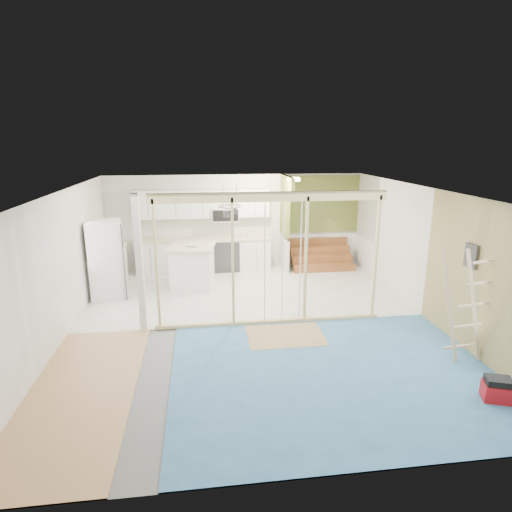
{
  "coord_description": "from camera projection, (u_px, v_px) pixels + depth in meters",
  "views": [
    {
      "loc": [
        -0.98,
        -7.67,
        3.49
      ],
      "look_at": [
        0.12,
        0.6,
        1.23
      ],
      "focal_mm": 30.0,
      "sensor_mm": 36.0,
      "label": 1
    }
  ],
  "objects": [
    {
      "name": "room",
      "position": [
        254.0,
        261.0,
        8.03
      ],
      "size": [
        7.01,
        8.01,
        2.61
      ],
      "color": "slate",
      "rests_on": "ground"
    },
    {
      "name": "floor_overlays",
      "position": [
        257.0,
        323.0,
        8.44
      ],
      "size": [
        7.0,
        8.0,
        0.03
      ],
      "color": "silver",
      "rests_on": "room"
    },
    {
      "name": "stud_frame",
      "position": [
        239.0,
        245.0,
        7.92
      ],
      "size": [
        4.66,
        0.14,
        2.6
      ],
      "color": "#E1C689",
      "rests_on": "room"
    },
    {
      "name": "base_cabinets",
      "position": [
        177.0,
        259.0,
        11.26
      ],
      "size": [
        4.45,
        2.24,
        0.93
      ],
      "color": "white",
      "rests_on": "room"
    },
    {
      "name": "upper_cabinets",
      "position": [
        205.0,
        205.0,
        11.44
      ],
      "size": [
        3.6,
        0.41,
        0.85
      ],
      "color": "white",
      "rests_on": "room"
    },
    {
      "name": "green_partition",
      "position": [
        310.0,
        235.0,
        11.89
      ],
      "size": [
        2.25,
        1.51,
        2.6
      ],
      "color": "olive",
      "rests_on": "room"
    },
    {
      "name": "pot_rack",
      "position": [
        230.0,
        209.0,
        9.62
      ],
      "size": [
        0.52,
        0.52,
        0.72
      ],
      "color": "black",
      "rests_on": "room"
    },
    {
      "name": "sheathing_panel",
      "position": [
        495.0,
        288.0,
        6.56
      ],
      "size": [
        0.02,
        4.0,
        2.6
      ],
      "primitive_type": "cube",
      "color": "tan",
      "rests_on": "room"
    },
    {
      "name": "electrical_panel",
      "position": [
        471.0,
        256.0,
        7.04
      ],
      "size": [
        0.04,
        0.3,
        0.4
      ],
      "primitive_type": "cube",
      "color": "#3C3D42",
      "rests_on": "room"
    },
    {
      "name": "ceiling_light",
      "position": [
        294.0,
        179.0,
        10.76
      ],
      "size": [
        0.32,
        0.32,
        0.08
      ],
      "primitive_type": "cylinder",
      "color": "#FFEABF",
      "rests_on": "room"
    },
    {
      "name": "fridge",
      "position": [
        106.0,
        260.0,
        9.65
      ],
      "size": [
        0.91,
        0.89,
        1.77
      ],
      "rotation": [
        0.0,
        0.0,
        0.22
      ],
      "color": "white",
      "rests_on": "room"
    },
    {
      "name": "island",
      "position": [
        192.0,
        267.0,
        10.4
      ],
      "size": [
        1.22,
        1.22,
        1.04
      ],
      "rotation": [
        0.0,
        0.0,
        -0.15
      ],
      "color": "white",
      "rests_on": "room"
    },
    {
      "name": "bowl",
      "position": [
        194.0,
        245.0,
        10.17
      ],
      "size": [
        0.29,
        0.29,
        0.06
      ],
      "primitive_type": "imported",
      "rotation": [
        0.0,
        0.0,
        -0.2
      ],
      "color": "silver",
      "rests_on": "island"
    },
    {
      "name": "soap_bottle_a",
      "position": [
        156.0,
        233.0,
        11.44
      ],
      "size": [
        0.12,
        0.13,
        0.3
      ],
      "primitive_type": "imported",
      "rotation": [
        0.0,
        0.0,
        0.09
      ],
      "color": "#AAAEBD",
      "rests_on": "base_cabinets"
    },
    {
      "name": "soap_bottle_b",
      "position": [
        250.0,
        233.0,
        11.8
      ],
      "size": [
        0.09,
        0.09,
        0.19
      ],
      "primitive_type": "imported",
      "rotation": [
        0.0,
        0.0,
        0.05
      ],
      "color": "silver",
      "rests_on": "base_cabinets"
    },
    {
      "name": "toolbox",
      "position": [
        497.0,
        390.0,
        5.88
      ],
      "size": [
        0.44,
        0.39,
        0.35
      ],
      "rotation": [
        0.0,
        0.0,
        -0.35
      ],
      "color": "#A30F16",
      "rests_on": "room"
    },
    {
      "name": "ladder",
      "position": [
        465.0,
        306.0,
        6.75
      ],
      "size": [
        1.0,
        0.16,
        1.87
      ],
      "rotation": [
        0.0,
        0.0,
        -0.27
      ],
      "color": "tan",
      "rests_on": "room"
    }
  ]
}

